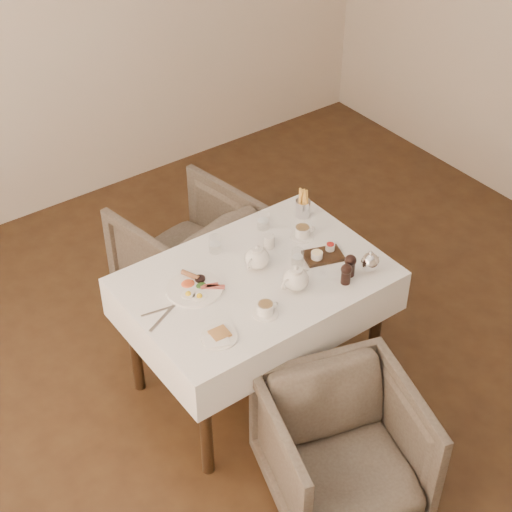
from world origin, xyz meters
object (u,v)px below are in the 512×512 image
at_px(breakfast_plate, 195,287).
at_px(teapot_centre, 257,256).
at_px(table, 256,294).
at_px(armchair_far, 189,251).
at_px(armchair_near, 343,449).

distance_m(breakfast_plate, teapot_centre, 0.35).
relative_size(table, breakfast_plate, 4.63).
bearing_deg(breakfast_plate, table, -14.99).
bearing_deg(teapot_centre, armchair_far, 63.66).
distance_m(table, breakfast_plate, 0.34).
xyz_separation_m(armchair_near, breakfast_plate, (-0.20, 0.91, 0.45)).
height_order(armchair_far, teapot_centre, teapot_centre).
distance_m(armchair_far, teapot_centre, 0.93).
distance_m(table, teapot_centre, 0.20).
bearing_deg(armchair_far, teapot_centre, 75.55).
height_order(table, armchair_far, table).
bearing_deg(table, breakfast_plate, 162.14).
xyz_separation_m(table, teapot_centre, (0.05, 0.05, 0.19)).
distance_m(table, armchair_far, 0.90).
distance_m(armchair_far, breakfast_plate, 0.95).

